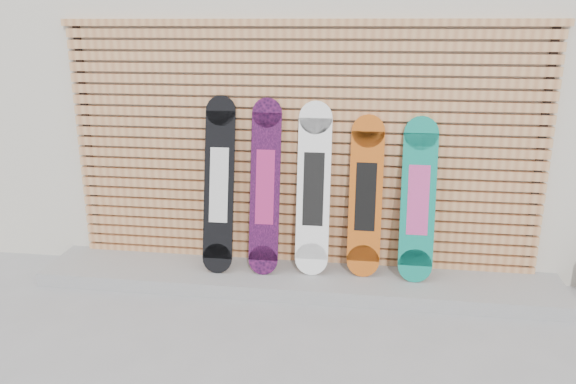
% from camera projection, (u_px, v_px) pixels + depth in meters
% --- Properties ---
extents(ground, '(80.00, 80.00, 0.00)m').
position_uv_depth(ground, '(305.00, 325.00, 4.38)').
color(ground, gray).
rests_on(ground, ground).
extents(building, '(12.00, 5.00, 3.60)m').
position_uv_depth(building, '(376.00, 60.00, 7.11)').
color(building, beige).
rests_on(building, ground).
extents(concrete_step, '(4.60, 0.70, 0.12)m').
position_uv_depth(concrete_step, '(297.00, 279.00, 5.03)').
color(concrete_step, gray).
rests_on(concrete_step, ground).
extents(slat_wall, '(4.26, 0.08, 2.29)m').
position_uv_depth(slat_wall, '(301.00, 147.00, 4.97)').
color(slat_wall, '#BE7F4F').
rests_on(slat_wall, ground).
extents(snowboard_0, '(0.27, 0.38, 1.54)m').
position_uv_depth(snowboard_0, '(219.00, 185.00, 4.95)').
color(snowboard_0, black).
rests_on(snowboard_0, concrete_step).
extents(snowboard_1, '(0.26, 0.36, 1.53)m').
position_uv_depth(snowboard_1, '(265.00, 187.00, 4.91)').
color(snowboard_1, black).
rests_on(snowboard_1, concrete_step).
extents(snowboard_2, '(0.29, 0.30, 1.51)m').
position_uv_depth(snowboard_2, '(314.00, 189.00, 4.88)').
color(snowboard_2, white).
rests_on(snowboard_2, concrete_step).
extents(snowboard_3, '(0.28, 0.27, 1.40)m').
position_uv_depth(snowboard_3, '(366.00, 197.00, 4.85)').
color(snowboard_3, '#BE5414').
rests_on(snowboard_3, concrete_step).
extents(snowboard_4, '(0.29, 0.32, 1.40)m').
position_uv_depth(snowboard_4, '(418.00, 200.00, 4.77)').
color(snowboard_4, '#0D7F6B').
rests_on(snowboard_4, concrete_step).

